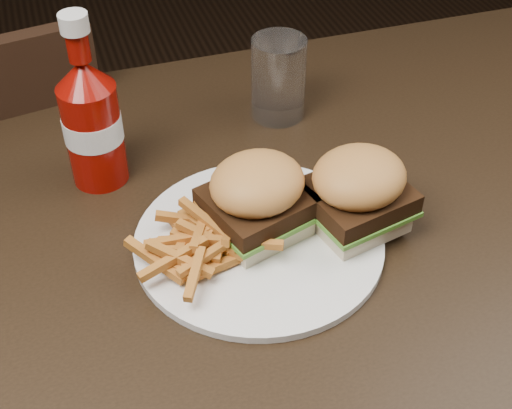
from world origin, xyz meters
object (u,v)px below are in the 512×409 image
object	(u,v)px
plate	(259,241)
ketchup_bottle	(95,137)
dining_table	(278,241)
tumbler	(278,79)

from	to	relation	value
plate	ketchup_bottle	xyz separation A→B (m)	(-0.15, 0.17, 0.06)
dining_table	tumbler	bearing A→B (deg)	70.90
ketchup_bottle	tumbler	size ratio (longest dim) A/B	1.19
dining_table	tumbler	world-z (taller)	tumbler
ketchup_bottle	dining_table	bearing A→B (deg)	-41.29
plate	ketchup_bottle	world-z (taller)	ketchup_bottle
ketchup_bottle	tumbler	world-z (taller)	ketchup_bottle
dining_table	ketchup_bottle	world-z (taller)	ketchup_bottle
ketchup_bottle	tumbler	distance (m)	0.26
dining_table	ketchup_bottle	bearing A→B (deg)	138.71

